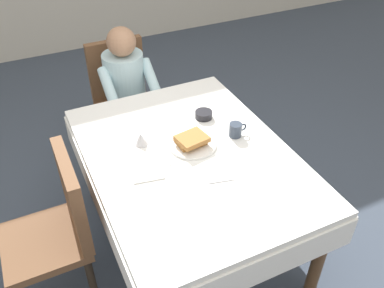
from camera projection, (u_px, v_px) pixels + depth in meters
ground_plane at (190, 239)px, 2.78m from camera, size 14.00×14.00×0.00m
dining_table_main at (190, 166)px, 2.38m from camera, size 1.12×1.52×0.74m
chair_diner at (122, 92)px, 3.27m from camera, size 0.44×0.45×0.93m
diner_person at (127, 86)px, 3.08m from camera, size 0.40×0.43×1.12m
chair_left_side at (59, 224)px, 2.19m from camera, size 0.45×0.44×0.93m
plate_breakfast at (192, 144)px, 2.38m from camera, size 0.28×0.28×0.02m
breakfast_stack at (191, 140)px, 2.36m from camera, size 0.19×0.17×0.06m
cup_coffee at (236, 130)px, 2.44m from camera, size 0.11×0.08×0.08m
bowl_butter at (204, 115)px, 2.60m from camera, size 0.11×0.11×0.04m
syrup_pitcher at (141, 139)px, 2.37m from camera, size 0.08×0.08×0.07m
fork_left_of_plate at (164, 156)px, 2.31m from camera, size 0.03×0.18×0.00m
knife_right_of_plate at (223, 138)px, 2.44m from camera, size 0.02×0.20×0.00m
spoon_near_edge at (221, 181)px, 2.14m from camera, size 0.15×0.05×0.00m
napkin_folded at (148, 174)px, 2.19m from camera, size 0.19×0.15×0.01m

